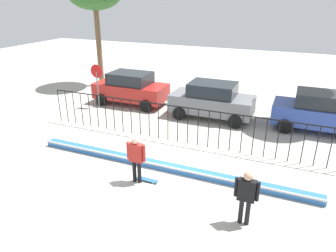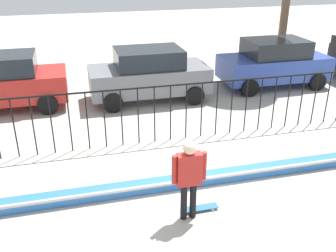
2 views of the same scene
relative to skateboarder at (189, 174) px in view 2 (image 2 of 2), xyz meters
The scene contains 8 objects.
ground_plane 1.41m from the skateboarder, 51.82° to the left, with size 60.00×60.00×0.00m, color #ADA89E.
bowl_coping_ledge 1.59m from the skateboarder, 63.42° to the left, with size 11.00×0.40×0.27m.
perimeter_fence 3.66m from the skateboarder, 80.89° to the left, with size 14.04×0.04×1.67m.
skateboarder is the anchor object (origin of this frame).
skateboard 1.05m from the skateboarder, 28.15° to the left, with size 0.80×0.20×0.07m.
parked_car_red 8.67m from the skateboarder, 120.42° to the left, with size 4.30×2.12×1.90m.
parked_car_gray 7.13m from the skateboarder, 84.48° to the left, with size 4.30×2.12×1.90m.
parked_car_blue 9.47m from the skateboarder, 51.46° to the left, with size 4.30×2.12×1.90m.
Camera 2 is at (-2.58, -6.85, 4.98)m, focal length 40.86 mm.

